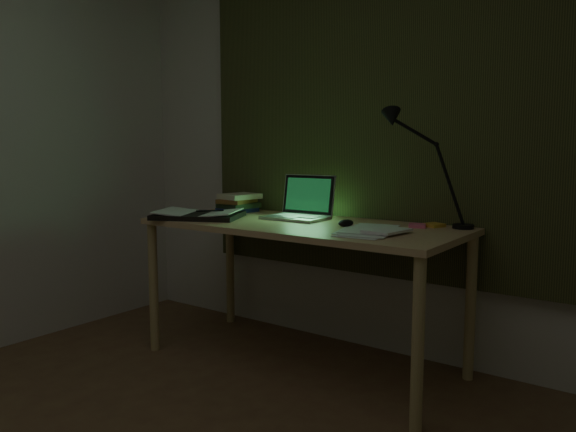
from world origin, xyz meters
name	(u,v)px	position (x,y,z in m)	size (l,w,h in m)	color
wall_back	(374,133)	(0.00, 2.00, 1.25)	(3.50, 0.00, 2.50)	silver
curtain	(372,96)	(0.00, 1.96, 1.45)	(2.20, 0.06, 2.00)	#31351A
desk	(301,294)	(-0.19, 1.55, 0.39)	(1.69, 0.74, 0.77)	tan
laptop	(295,197)	(-0.30, 1.66, 0.89)	(0.34, 0.38, 0.24)	silver
open_textbook	(199,214)	(-0.78, 1.38, 0.79)	(0.47, 0.33, 0.04)	silver
book_stack	(238,203)	(-0.79, 1.74, 0.83)	(0.18, 0.22, 0.12)	silver
loose_papers	(379,230)	(0.29, 1.49, 0.78)	(0.34, 0.36, 0.02)	white
mouse	(346,223)	(0.07, 1.57, 0.79)	(0.06, 0.10, 0.04)	black
sticky_yellow	(434,225)	(0.43, 1.82, 0.78)	(0.08, 0.08, 0.02)	gold
sticky_pink	(417,226)	(0.37, 1.76, 0.78)	(0.08, 0.08, 0.02)	#FF6390
desk_lamp	(465,172)	(0.57, 1.85, 1.05)	(0.37, 0.29, 0.55)	black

